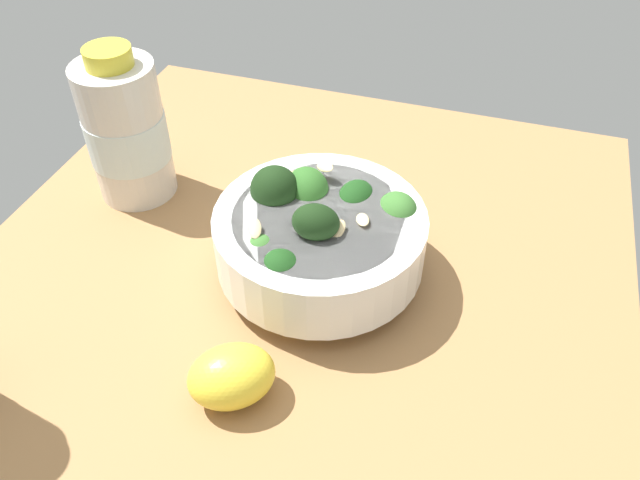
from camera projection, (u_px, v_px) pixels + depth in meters
The scene contains 4 objects.
ground_plane at pixel (303, 266), 58.33cm from camera, with size 57.74×57.74×3.09cm, color #996D42.
bowl_of_broccoli at pixel (319, 235), 52.62cm from camera, with size 17.60×17.60×9.60cm.
lemon_wedge at pixel (227, 375), 44.88cm from camera, with size 6.33×4.83×4.57cm, color yellow.
bottle_short at pixel (126, 131), 59.66cm from camera, with size 7.68×7.68×15.33cm.
Camera 1 is at (-38.76, -14.01, 39.83)cm, focal length 35.37 mm.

